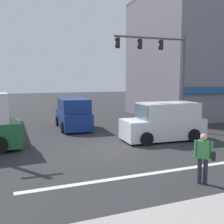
# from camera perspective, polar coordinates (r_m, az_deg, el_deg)

# --- Properties ---
(ground_plane) EXTENTS (120.00, 120.00, 0.00)m
(ground_plane) POSITION_cam_1_polar(r_m,az_deg,el_deg) (12.79, -0.13, -8.31)
(ground_plane) COLOR #2B2B2D
(lane_marking_stripe) EXTENTS (9.00, 0.24, 0.01)m
(lane_marking_stripe) POSITION_cam_1_polar(r_m,az_deg,el_deg) (9.77, 7.56, -13.25)
(lane_marking_stripe) COLOR silver
(lane_marking_stripe) RESTS_ON ground
(building_right_corner) EXTENTS (10.88, 9.71, 11.07)m
(building_right_corner) POSITION_cam_1_polar(r_m,az_deg,el_deg) (26.90, 18.22, 11.22)
(building_right_corner) COLOR slate
(building_right_corner) RESTS_ON ground
(utility_pole_far_right) EXTENTS (1.40, 0.22, 8.88)m
(utility_pole_far_right) POSITION_cam_1_polar(r_m,az_deg,el_deg) (22.86, 12.70, 9.84)
(utility_pole_far_right) COLOR brown
(utility_pole_far_right) RESTS_ON ground
(traffic_light_mast) EXTENTS (4.89, 0.44, 6.20)m
(traffic_light_mast) POSITION_cam_1_polar(r_m,az_deg,el_deg) (17.25, 11.60, 9.91)
(traffic_light_mast) COLOR #47474C
(traffic_light_mast) RESTS_ON ground
(van_parked_curbside) EXTENTS (4.70, 2.25, 2.11)m
(van_parked_curbside) POSITION_cam_1_polar(r_m,az_deg,el_deg) (15.04, 11.30, -2.22)
(van_parked_curbside) COLOR silver
(van_parked_curbside) RESTS_ON ground
(van_approaching_near) EXTENTS (2.22, 4.69, 2.11)m
(van_approaching_near) POSITION_cam_1_polar(r_m,az_deg,el_deg) (18.51, -8.46, -0.46)
(van_approaching_near) COLOR navy
(van_approaching_near) RESTS_ON ground
(pedestrian_foreground_with_bag) EXTENTS (0.56, 0.61, 1.67)m
(pedestrian_foreground_with_bag) POSITION_cam_1_polar(r_m,az_deg,el_deg) (9.05, 19.37, -8.93)
(pedestrian_foreground_with_bag) COLOR #232838
(pedestrian_foreground_with_bag) RESTS_ON ground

